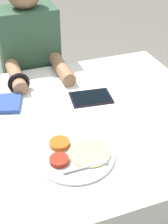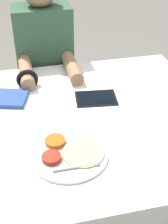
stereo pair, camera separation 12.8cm
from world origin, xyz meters
The scene contains 6 objects.
ground_plane centered at (0.00, 0.00, 0.00)m, with size 12.00×12.00×0.00m, color #605B56.
dining_table centered at (0.00, 0.00, 0.37)m, with size 1.19×1.03×0.73m.
thali_tray centered at (-0.11, -0.22, 0.74)m, with size 0.29×0.29×0.03m.
red_notebook centered at (-0.32, 0.21, 0.74)m, with size 0.22×0.19×0.02m.
tablet_device centered at (0.09, 0.13, 0.74)m, with size 0.21×0.16×0.01m.
person_diner centered at (-0.09, 0.63, 0.57)m, with size 0.34×0.49×1.20m.
Camera 2 is at (-0.24, -1.07, 1.53)m, focal length 50.00 mm.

